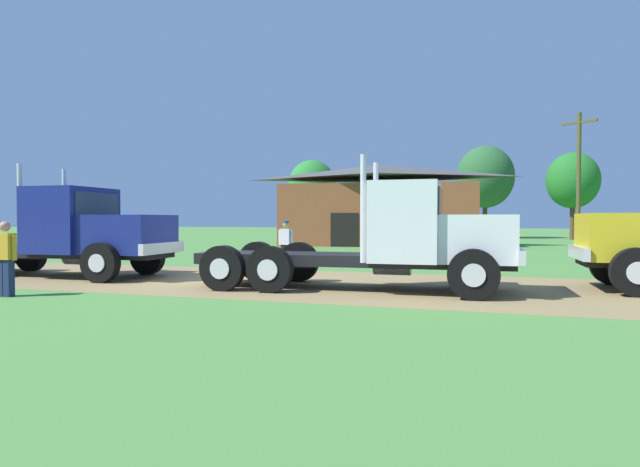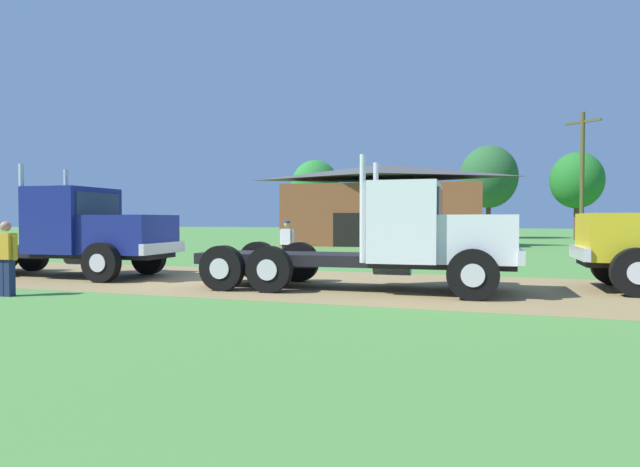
# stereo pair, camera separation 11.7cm
# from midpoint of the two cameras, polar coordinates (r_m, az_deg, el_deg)

# --- Properties ---
(ground_plane) EXTENTS (200.00, 200.00, 0.00)m
(ground_plane) POSITION_cam_midpoint_polar(r_m,az_deg,el_deg) (16.10, -10.51, -4.86)
(ground_plane) COLOR #4E893B
(dirt_track) EXTENTS (120.00, 6.91, 0.01)m
(dirt_track) POSITION_cam_midpoint_polar(r_m,az_deg,el_deg) (16.10, -10.51, -4.85)
(dirt_track) COLOR olive
(dirt_track) RESTS_ON ground_plane
(truck_foreground_white) EXTENTS (8.18, 3.06, 3.31)m
(truck_foreground_white) POSITION_cam_midpoint_polar(r_m,az_deg,el_deg) (13.50, 8.27, -0.69)
(truck_foreground_white) COLOR black
(truck_foreground_white) RESTS_ON ground_plane
(truck_near_left) EXTENTS (8.22, 3.04, 3.44)m
(truck_near_left) POSITION_cam_midpoint_polar(r_m,az_deg,el_deg) (18.22, -24.56, -0.08)
(truck_near_left) COLOR black
(truck_near_left) RESTS_ON ground_plane
(visitor_walking_mid) EXTENTS (0.61, 0.28, 1.73)m
(visitor_walking_mid) POSITION_cam_midpoint_polar(r_m,az_deg,el_deg) (14.33, -30.64, -2.07)
(visitor_walking_mid) COLOR gold
(visitor_walking_mid) RESTS_ON ground_plane
(visitor_far_side) EXTENTS (0.59, 0.31, 1.72)m
(visitor_far_side) POSITION_cam_midpoint_polar(r_m,az_deg,el_deg) (19.98, -3.82, -0.93)
(visitor_far_side) COLOR silver
(visitor_far_side) RESTS_ON ground_plane
(shed_building) EXTENTS (14.30, 8.17, 5.61)m
(shed_building) POSITION_cam_midpoint_polar(r_m,az_deg,el_deg) (37.72, 6.19, 2.90)
(shed_building) COLOR brown
(shed_building) RESTS_ON ground_plane
(utility_pole_near) EXTENTS (1.94, 1.28, 8.46)m
(utility_pole_near) POSITION_cam_midpoint_polar(r_m,az_deg,el_deg) (37.41, 25.71, 5.50)
(utility_pole_near) COLOR #4D4A24
(utility_pole_near) RESTS_ON ground_plane
(tree_left) EXTENTS (4.93, 4.93, 7.86)m
(tree_left) POSITION_cam_midpoint_polar(r_m,az_deg,el_deg) (55.00, -0.91, 4.99)
(tree_left) COLOR #513823
(tree_left) RESTS_ON ground_plane
(tree_mid) EXTENTS (5.36, 5.36, 8.77)m
(tree_mid) POSITION_cam_midpoint_polar(r_m,az_deg,el_deg) (53.41, 17.09, 5.76)
(tree_mid) COLOR #513823
(tree_mid) RESTS_ON ground_plane
(tree_right) EXTENTS (4.45, 4.45, 7.65)m
(tree_right) POSITION_cam_midpoint_polar(r_m,az_deg,el_deg) (51.99, 25.23, 5.10)
(tree_right) COLOR #513823
(tree_right) RESTS_ON ground_plane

